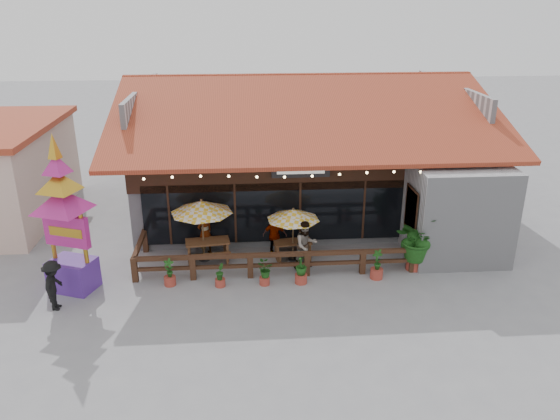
{
  "coord_description": "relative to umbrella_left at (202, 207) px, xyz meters",
  "views": [
    {
      "loc": [
        -2.74,
        -17.63,
        9.23
      ],
      "look_at": [
        -1.3,
        1.5,
        1.74
      ],
      "focal_mm": 35.0,
      "sensor_mm": 36.0,
      "label": 1
    }
  ],
  "objects": [
    {
      "name": "ground",
      "position": [
        4.2,
        -1.02,
        -2.12
      ],
      "size": [
        100.0,
        100.0,
        0.0
      ],
      "primitive_type": "plane",
      "color": "gray",
      "rests_on": "ground"
    },
    {
      "name": "restaurant_building",
      "position": [
        4.46,
        5.6,
        0.08
      ],
      "size": [
        15.5,
        14.73,
        6.09
      ],
      "color": "#B6B6BB",
      "rests_on": "ground"
    },
    {
      "name": "planter_a",
      "position": [
        -1.07,
        -1.87,
        -1.71
      ],
      "size": [
        0.4,
        0.4,
        0.98
      ],
      "color": "#9C372A",
      "rests_on": "ground"
    },
    {
      "name": "thai_sign_tower",
      "position": [
        -4.26,
        -1.86,
        0.93
      ],
      "size": [
        2.76,
        2.76,
        5.78
      ],
      "color": "#51268D",
      "rests_on": "ground"
    },
    {
      "name": "patio_railing",
      "position": [
        1.95,
        -1.28,
        -1.51
      ],
      "size": [
        10.0,
        2.6,
        0.92
      ],
      "color": "#412317",
      "rests_on": "ground"
    },
    {
      "name": "planter_d",
      "position": [
        3.43,
        -2.06,
        -1.63
      ],
      "size": [
        0.55,
        0.55,
        1.03
      ],
      "color": "#9C372A",
      "rests_on": "ground"
    },
    {
      "name": "diner_a",
      "position": [
        0.04,
        0.47,
        -1.2
      ],
      "size": [
        0.79,
        0.79,
        1.85
      ],
      "primitive_type": "imported",
      "rotation": [
        0.0,
        0.0,
        3.91
      ],
      "color": "#331A10",
      "rests_on": "ground"
    },
    {
      "name": "tropical_plant",
      "position": [
        7.63,
        -1.35,
        -0.94
      ],
      "size": [
        1.91,
        1.97,
        2.07
      ],
      "color": "#9C372A",
      "rests_on": "ground"
    },
    {
      "name": "diner_b",
      "position": [
        3.72,
        -0.94,
        -1.22
      ],
      "size": [
        1.07,
        0.96,
        1.82
      ],
      "primitive_type": "imported",
      "rotation": [
        0.0,
        0.0,
        0.36
      ],
      "color": "#331A10",
      "rests_on": "ground"
    },
    {
      "name": "diner_c",
      "position": [
        2.69,
        0.29,
        -1.34
      ],
      "size": [
        0.96,
        0.5,
        1.57
      ],
      "primitive_type": "imported",
      "rotation": [
        0.0,
        0.0,
        3.0
      ],
      "color": "#331A10",
      "rests_on": "ground"
    },
    {
      "name": "picnic_table_right",
      "position": [
        3.34,
        -0.06,
        -1.67
      ],
      "size": [
        1.51,
        1.34,
        0.67
      ],
      "color": "brown",
      "rests_on": "ground"
    },
    {
      "name": "umbrella_left",
      "position": [
        0.0,
        0.0,
        0.0
      ],
      "size": [
        2.59,
        2.59,
        2.44
      ],
      "color": "brown",
      "rests_on": "ground"
    },
    {
      "name": "planter_e",
      "position": [
        6.12,
        -1.91,
        -1.67
      ],
      "size": [
        0.45,
        0.47,
        1.09
      ],
      "color": "#9C372A",
      "rests_on": "ground"
    },
    {
      "name": "pedestrian",
      "position": [
        -4.47,
        -3.14,
        -1.29
      ],
      "size": [
        0.62,
        1.08,
        1.66
      ],
      "primitive_type": "imported",
      "rotation": [
        0.0,
        0.0,
        1.58
      ],
      "color": "black",
      "rests_on": "ground"
    },
    {
      "name": "planter_c",
      "position": [
        2.17,
        -2.07,
        -1.64
      ],
      "size": [
        0.66,
        0.62,
        0.87
      ],
      "color": "#9C372A",
      "rests_on": "ground"
    },
    {
      "name": "planter_b",
      "position": [
        0.65,
        -2.09,
        -1.74
      ],
      "size": [
        0.35,
        0.37,
        0.85
      ],
      "color": "#9C372A",
      "rests_on": "ground"
    },
    {
      "name": "umbrella_right",
      "position": [
        3.33,
        -0.26,
        -0.29
      ],
      "size": [
        2.48,
        2.48,
        2.1
      ],
      "color": "brown",
      "rests_on": "ground"
    },
    {
      "name": "picnic_table_left",
      "position": [
        0.15,
        -0.01,
        -1.6
      ],
      "size": [
        1.78,
        1.58,
        0.78
      ],
      "color": "brown",
      "rests_on": "ground"
    }
  ]
}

